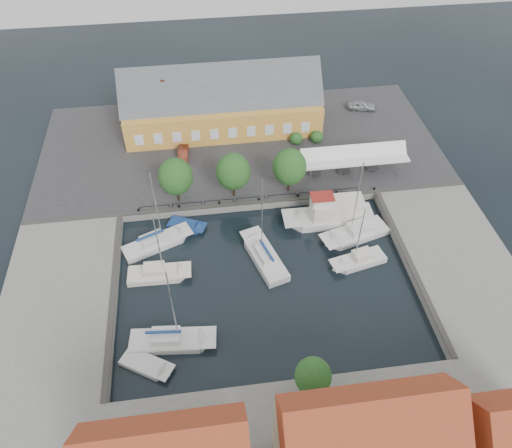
{
  "coord_description": "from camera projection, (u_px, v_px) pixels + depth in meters",
  "views": [
    {
      "loc": [
        -5.64,
        -35.61,
        43.29
      ],
      "look_at": [
        0.0,
        6.0,
        1.5
      ],
      "focal_mm": 35.0,
      "sensor_mm": 36.0,
      "label": 1
    }
  ],
  "objects": [
    {
      "name": "car_red",
      "position": [
        183.0,
        154.0,
        68.73
      ],
      "size": [
        1.69,
        4.05,
        1.3
      ],
      "primitive_type": "imported",
      "rotation": [
        0.0,
        0.0,
        -0.08
      ],
      "color": "#602215",
      "rests_on": "north_quay"
    },
    {
      "name": "east_boat_b",
      "position": [
        359.0,
        261.0,
        56.75
      ],
      "size": [
        6.79,
        3.53,
        9.2
      ],
      "color": "silver",
      "rests_on": "ground"
    },
    {
      "name": "west_quay",
      "position": [
        58.0,
        304.0,
        52.24
      ],
      "size": [
        12.0,
        24.0,
        1.0
      ],
      "primitive_type": "cube",
      "color": "slate",
      "rests_on": "ground"
    },
    {
      "name": "launch_sw",
      "position": [
        146.0,
        365.0,
        47.65
      ],
      "size": [
        5.49,
        4.42,
        0.98
      ],
      "color": "silver",
      "rests_on": "ground"
    },
    {
      "name": "quay_trees",
      "position": [
        233.0,
        172.0,
        60.89
      ],
      "size": [
        18.2,
        4.2,
        6.3
      ],
      "color": "black",
      "rests_on": "north_quay"
    },
    {
      "name": "west_boat_d",
      "position": [
        171.0,
        341.0,
        49.31
      ],
      "size": [
        8.86,
        3.39,
        11.55
      ],
      "color": "silver",
      "rests_on": "ground"
    },
    {
      "name": "quay_edge_fittings",
      "position": [
        258.0,
        234.0,
        58.68
      ],
      "size": [
        56.0,
        24.72,
        0.4
      ],
      "color": "#383533",
      "rests_on": "north_quay"
    },
    {
      "name": "launch_nw",
      "position": [
        186.0,
        226.0,
        60.99
      ],
      "size": [
        5.03,
        3.68,
        0.88
      ],
      "color": "navy",
      "rests_on": "ground"
    },
    {
      "name": "east_quay",
      "position": [
        458.0,
        261.0,
        56.43
      ],
      "size": [
        12.0,
        24.0,
        1.0
      ],
      "primitive_type": "cube",
      "color": "slate",
      "rests_on": "ground"
    },
    {
      "name": "west_boat_b",
      "position": [
        158.0,
        275.0,
        55.34
      ],
      "size": [
        7.19,
        2.64,
        9.87
      ],
      "color": "beige",
      "rests_on": "ground"
    },
    {
      "name": "car_silver",
      "position": [
        362.0,
        105.0,
        77.48
      ],
      "size": [
        4.56,
        2.63,
        1.46
      ],
      "primitive_type": "imported",
      "rotation": [
        0.0,
        0.0,
        1.35
      ],
      "color": "#A5A9AD",
      "rests_on": "north_quay"
    },
    {
      "name": "west_boat_a",
      "position": [
        156.0,
        244.0,
        58.64
      ],
      "size": [
        8.58,
        5.44,
        11.18
      ],
      "color": "silver",
      "rests_on": "ground"
    },
    {
      "name": "east_boat_a",
      "position": [
        356.0,
        234.0,
        59.78
      ],
      "size": [
        8.85,
        5.07,
        12.01
      ],
      "color": "silver",
      "rests_on": "ground"
    },
    {
      "name": "north_quay",
      "position": [
        240.0,
        147.0,
        71.89
      ],
      "size": [
        56.0,
        26.0,
        1.0
      ],
      "primitive_type": "cube",
      "color": "#2D2D30",
      "rests_on": "ground"
    },
    {
      "name": "warehouse",
      "position": [
        218.0,
        104.0,
        72.64
      ],
      "size": [
        28.56,
        14.0,
        9.55
      ],
      "color": "gold",
      "rests_on": "north_quay"
    },
    {
      "name": "center_sailboat",
      "position": [
        265.0,
        258.0,
        56.96
      ],
      "size": [
        4.86,
        8.86,
        11.89
      ],
      "color": "silver",
      "rests_on": "ground"
    },
    {
      "name": "trawler",
      "position": [
        332.0,
        215.0,
        61.08
      ],
      "size": [
        11.44,
        3.55,
        5.0
      ],
      "color": "silver",
      "rests_on": "ground"
    },
    {
      "name": "tent_canopy",
      "position": [
        353.0,
        156.0,
        65.01
      ],
      "size": [
        14.0,
        4.0,
        2.83
      ],
      "color": "white",
      "rests_on": "north_quay"
    },
    {
      "name": "ground",
      "position": [
        263.0,
        271.0,
        56.09
      ],
      "size": [
        140.0,
        140.0,
        0.0
      ],
      "primitive_type": "plane",
      "color": "black",
      "rests_on": "ground"
    }
  ]
}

